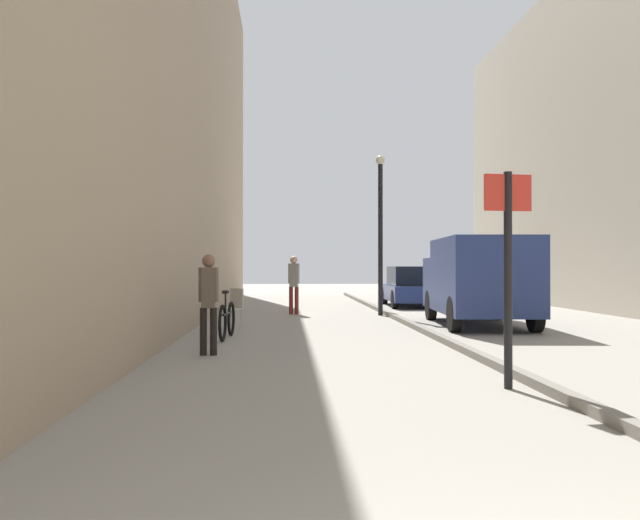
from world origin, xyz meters
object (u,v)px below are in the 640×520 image
at_px(parked_car, 412,287).
at_px(bicycle_leaning, 227,320).
at_px(pedestrian_mid_block, 209,297).
at_px(delivery_van, 478,278).
at_px(cafe_chair_near_window, 233,305).
at_px(lamp_post, 380,224).
at_px(street_sign_post, 508,260).
at_px(pedestrian_main_foreground, 294,281).

height_order(parked_car, bicycle_leaning, parked_car).
height_order(pedestrian_mid_block, parked_car, pedestrian_mid_block).
xyz_separation_m(pedestrian_mid_block, bicycle_leaning, (0.09, 2.47, -0.58)).
height_order(delivery_van, cafe_chair_near_window, delivery_van).
bearing_deg(bicycle_leaning, pedestrian_mid_block, -87.66).
bearing_deg(lamp_post, cafe_chair_near_window, -135.48).
distance_m(street_sign_post, lamp_post, 11.76).
height_order(pedestrian_main_foreground, delivery_van, delivery_van).
distance_m(delivery_van, parked_car, 7.82).
height_order(street_sign_post, cafe_chair_near_window, street_sign_post).
xyz_separation_m(pedestrian_mid_block, parked_car, (5.86, 12.87, -0.25)).
xyz_separation_m(pedestrian_main_foreground, lamp_post, (2.57, -0.58, 1.70)).
bearing_deg(lamp_post, pedestrian_main_foreground, 167.35).
bearing_deg(pedestrian_main_foreground, lamp_post, -175.82).
distance_m(lamp_post, cafe_chair_near_window, 6.08).
distance_m(pedestrian_mid_block, bicycle_leaning, 2.54).
height_order(delivery_van, bicycle_leaning, delivery_van).
distance_m(pedestrian_mid_block, cafe_chair_near_window, 4.59).
bearing_deg(cafe_chair_near_window, pedestrian_mid_block, 135.00).
distance_m(delivery_van, street_sign_post, 8.48).
relative_size(delivery_van, street_sign_post, 1.94).
bearing_deg(pedestrian_main_foreground, delivery_van, 154.66).
distance_m(pedestrian_mid_block, lamp_post, 9.64).
bearing_deg(parked_car, lamp_post, -110.68).
xyz_separation_m(pedestrian_main_foreground, pedestrian_mid_block, (-1.52, -9.13, -0.07)).
bearing_deg(pedestrian_main_foreground, street_sign_post, 117.94).
bearing_deg(pedestrian_mid_block, street_sign_post, -38.68).
distance_m(pedestrian_main_foreground, street_sign_post, 12.52).
relative_size(pedestrian_mid_block, cafe_chair_near_window, 1.77).
bearing_deg(pedestrian_mid_block, pedestrian_main_foreground, 80.60).
height_order(parked_car, street_sign_post, street_sign_post).
distance_m(delivery_van, cafe_chair_near_window, 6.01).
distance_m(delivery_van, bicycle_leaning, 6.51).
bearing_deg(delivery_van, parked_car, 94.92).
distance_m(pedestrian_main_foreground, parked_car, 5.74).
bearing_deg(lamp_post, delivery_van, -61.21).
relative_size(delivery_van, parked_car, 1.18).
bearing_deg(bicycle_leaning, cafe_chair_near_window, 95.53).
xyz_separation_m(parked_car, lamp_post, (-1.77, -4.32, 2.01)).
distance_m(pedestrian_mid_block, parked_car, 14.14).
bearing_deg(bicycle_leaning, street_sign_post, -51.31).
xyz_separation_m(street_sign_post, lamp_post, (0.16, 11.70, 1.18)).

